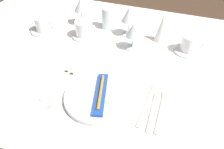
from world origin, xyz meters
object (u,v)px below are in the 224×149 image
object	(u,v)px
wine_glass_right	(134,31)
spoon_dessert	(162,105)
napkin_folded	(162,27)
dinner_knife	(147,105)
dinner_plate	(101,97)
spoon_soup	(154,103)
fork_inner	(58,81)
wine_glass_centre	(81,6)
toothbrush_package	(101,93)
coffee_cup_right	(84,28)
coffee_cup_left	(43,24)
wine_glass_left	(129,16)
drink_tumbler	(108,19)
fork_outer	(64,85)
coffee_cup_far	(190,43)

from	to	relation	value
wine_glass_right	spoon_dessert	bearing A→B (deg)	-57.37
napkin_folded	dinner_knife	bearing A→B (deg)	-84.85
dinner_plate	spoon_soup	xyz separation A→B (m)	(0.19, 0.04, -0.01)
fork_inner	dinner_knife	xyz separation A→B (m)	(0.36, -0.01, 0.00)
dinner_knife	napkin_folded	size ratio (longest dim) A/B	1.58
spoon_soup	wine_glass_centre	size ratio (longest dim) A/B	1.48
dinner_knife	wine_glass_centre	size ratio (longest dim) A/B	1.54
toothbrush_package	coffee_cup_right	distance (m)	0.45
dinner_plate	fork_inner	size ratio (longest dim) A/B	1.23
wine_glass_centre	napkin_folded	distance (m)	0.44
fork_inner	spoon_dessert	distance (m)	0.41
toothbrush_package	coffee_cup_left	xyz separation A→B (m)	(-0.46, 0.35, 0.02)
coffee_cup_left	napkin_folded	xyz separation A→B (m)	(0.59, 0.12, 0.03)
spoon_dessert	coffee_cup_left	bearing A→B (deg)	155.35
wine_glass_left	wine_glass_right	xyz separation A→B (m)	(0.06, -0.11, -0.01)
fork_inner	toothbrush_package	bearing A→B (deg)	-8.56
coffee_cup_right	wine_glass_centre	distance (m)	0.15
coffee_cup_left	drink_tumbler	xyz separation A→B (m)	(0.30, 0.15, 0.00)
drink_tumbler	coffee_cup_right	bearing A→B (deg)	-122.41
wine_glass_left	wine_glass_right	distance (m)	0.13
coffee_cup_right	wine_glass_centre	size ratio (longest dim) A/B	0.75
fork_outer	spoon_dessert	size ratio (longest dim) A/B	1.08
toothbrush_package	wine_glass_centre	size ratio (longest dim) A/B	1.44
dinner_plate	coffee_cup_left	world-z (taller)	coffee_cup_left
wine_glass_right	coffee_cup_right	bearing A→B (deg)	175.67
spoon_soup	wine_glass_left	distance (m)	0.50
spoon_soup	wine_glass_right	size ratio (longest dim) A/B	1.65
toothbrush_package	coffee_cup_far	distance (m)	0.50
dinner_plate	toothbrush_package	bearing A→B (deg)	0.00
coffee_cup_right	napkin_folded	bearing A→B (deg)	14.32
spoon_soup	drink_tumbler	bearing A→B (deg)	127.61
fork_inner	spoon_dessert	size ratio (longest dim) A/B	1.03
spoon_dessert	drink_tumbler	size ratio (longest dim) A/B	1.90
spoon_soup	coffee_cup_left	xyz separation A→B (m)	(-0.65, 0.31, 0.04)
spoon_soup	coffee_cup_right	size ratio (longest dim) A/B	1.97
coffee_cup_left	wine_glass_centre	distance (m)	0.22
coffee_cup_left	drink_tumbler	world-z (taller)	drink_tumbler
fork_outer	wine_glass_left	xyz separation A→B (m)	(0.12, 0.45, 0.10)
dinner_plate	spoon_dessert	bearing A→B (deg)	10.62
coffee_cup_right	wine_glass_left	size ratio (longest dim) A/B	0.74
dinner_plate	coffee_cup_left	distance (m)	0.58
coffee_cup_right	coffee_cup_far	xyz separation A→B (m)	(0.51, 0.04, 0.00)
fork_inner	wine_glass_right	world-z (taller)	wine_glass_right
coffee_cup_left	wine_glass_right	world-z (taller)	wine_glass_right
fork_outer	wine_glass_centre	world-z (taller)	wine_glass_centre
coffee_cup_far	spoon_dessert	bearing A→B (deg)	-97.18
fork_inner	coffee_cup_far	size ratio (longest dim) A/B	2.19
fork_inner	drink_tumbler	world-z (taller)	drink_tumbler
wine_glass_centre	fork_inner	bearing A→B (deg)	-76.24
dinner_plate	fork_outer	bearing A→B (deg)	173.64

